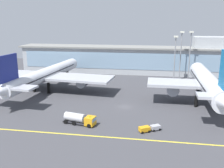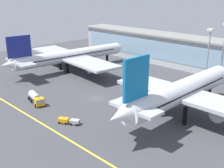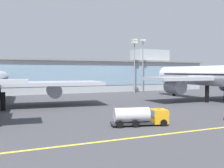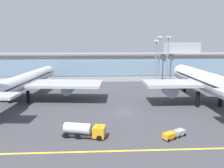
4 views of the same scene
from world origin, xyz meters
The scene contains 9 objects.
ground_plane centered at (0.00, 0.00, 0.00)m, with size 180.00×180.00×0.00m, color #424247.
taxiway_centreline_stripe centered at (0.00, -22.00, 0.01)m, with size 144.00×0.50×0.01m, color yellow.
terminal_building centered at (1.65, 53.18, 7.27)m, with size 121.86×14.00×18.76m.
airliner_near_left centered at (-32.54, 14.28, 6.11)m, with size 53.25×59.01×16.81m.
airliner_near_right centered at (25.97, 6.92, 7.21)m, with size 38.14×52.34×19.69m.
fuel_tanker_truck centered at (-9.92, -15.67, 1.51)m, with size 9.36×4.65×2.90m.
baggage_tug_near centered at (8.26, -17.06, 0.79)m, with size 5.58×4.24×1.40m.
apron_light_mast_west centered at (20.53, 42.31, 14.48)m, with size 1.80×1.80×21.87m.
apron_light_mast_centre centered at (17.61, 37.02, 13.51)m, with size 1.80×1.80×20.15m.
Camera 2 is at (62.72, -55.33, 32.98)m, focal length 45.17 mm.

